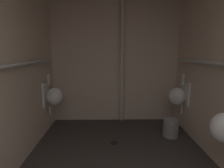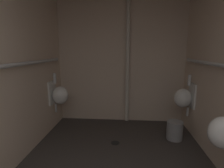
{
  "view_description": "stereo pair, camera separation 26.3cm",
  "coord_description": "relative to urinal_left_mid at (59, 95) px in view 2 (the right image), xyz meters",
  "views": [
    {
      "loc": [
        -0.14,
        0.04,
        1.5
      ],
      "look_at": [
        -0.09,
        2.62,
        1.01
      ],
      "focal_mm": 29.25,
      "sensor_mm": 36.0,
      "label": 1
    },
    {
      "loc": [
        0.12,
        0.04,
        1.5
      ],
      "look_at": [
        -0.09,
        2.62,
        1.01
      ],
      "focal_mm": 29.25,
      "sensor_mm": 36.0,
      "label": 2
    }
  ],
  "objects": [
    {
      "name": "wall_back",
      "position": [
        1.15,
        0.55,
        0.67
      ],
      "size": [
        2.71,
        0.06,
        2.67
      ],
      "primitive_type": "cube",
      "color": "beige",
      "rests_on": "ground"
    },
    {
      "name": "urinal_left_mid",
      "position": [
        0.0,
        0.0,
        0.0
      ],
      "size": [
        0.32,
        0.3,
        0.76
      ],
      "color": "white"
    },
    {
      "name": "urinal_right_far",
      "position": [
        2.3,
        -0.02,
        0.0
      ],
      "size": [
        0.32,
        0.3,
        0.76
      ],
      "color": "white"
    },
    {
      "name": "supply_pipe_left",
      "position": [
        -0.09,
        -1.38,
        0.65
      ],
      "size": [
        0.06,
        3.23,
        0.06
      ],
      "color": "#B2B2B2"
    },
    {
      "name": "standpipe_back_wall",
      "position": [
        1.28,
        0.44,
        0.67
      ],
      "size": [
        0.07,
        0.07,
        2.62
      ],
      "primitive_type": "cylinder",
      "color": "beige",
      "rests_on": "ground"
    },
    {
      "name": "floor_drain",
      "position": [
        1.1,
        -0.51,
        -0.66
      ],
      "size": [
        0.14,
        0.14,
        0.01
      ],
      "primitive_type": "cylinder",
      "color": "black",
      "rests_on": "ground"
    },
    {
      "name": "waste_bin",
      "position": [
        2.1,
        -0.28,
        -0.51
      ],
      "size": [
        0.27,
        0.27,
        0.31
      ],
      "primitive_type": "cylinder",
      "color": "gray",
      "rests_on": "ground"
    }
  ]
}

